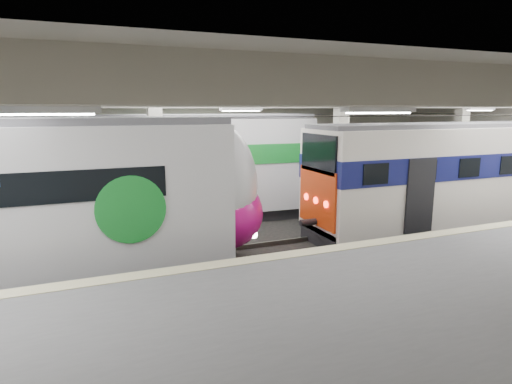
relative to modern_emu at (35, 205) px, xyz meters
name	(u,v)px	position (x,y,z in m)	size (l,w,h in m)	color
station_hall	(285,168)	(6.87, -1.74, 0.92)	(36.00, 24.00, 5.75)	black
modern_emu	(35,205)	(0.00, 0.00, 0.00)	(14.81, 3.06, 4.73)	silver
older_rer	(457,174)	(15.62, 0.00, -0.01)	(13.34, 2.94, 4.40)	silver
far_train	(144,169)	(3.69, 5.50, 0.12)	(15.05, 3.74, 4.73)	silver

